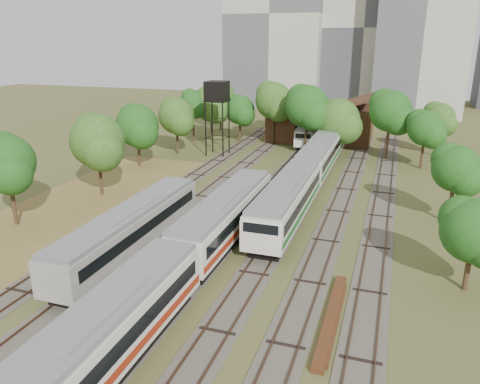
% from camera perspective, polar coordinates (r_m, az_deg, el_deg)
% --- Properties ---
extents(ground, '(240.00, 240.00, 0.00)m').
position_cam_1_polar(ground, '(26.35, -9.74, -19.45)').
color(ground, '#475123').
rests_on(ground, ground).
extents(dry_grass_patch, '(14.00, 60.00, 0.04)m').
position_cam_1_polar(dry_grass_patch, '(41.82, -26.78, -6.27)').
color(dry_grass_patch, brown).
rests_on(dry_grass_patch, ground).
extents(tracks, '(24.60, 80.00, 0.19)m').
position_cam_1_polar(tracks, '(47.29, 3.76, -1.46)').
color(tracks, '#4C473D').
rests_on(tracks, ground).
extents(railcar_red_set, '(3.08, 34.58, 3.81)m').
position_cam_1_polar(railcar_red_set, '(31.11, -7.41, -8.61)').
color(railcar_red_set, black).
rests_on(railcar_red_set, ground).
extents(railcar_green_set, '(3.20, 52.08, 3.97)m').
position_cam_1_polar(railcar_green_set, '(58.35, 9.64, 4.27)').
color(railcar_green_set, black).
rests_on(railcar_green_set, ground).
extents(railcar_rear, '(2.73, 16.08, 3.37)m').
position_cam_1_polar(railcar_rear, '(76.41, 8.86, 7.38)').
color(railcar_rear, black).
rests_on(railcar_rear, ground).
extents(old_grey_coach, '(2.97, 18.00, 3.67)m').
position_cam_1_polar(old_grey_coach, '(36.97, -13.17, -4.47)').
color(old_grey_coach, black).
rests_on(old_grey_coach, ground).
extents(water_tower, '(2.98, 2.98, 10.33)m').
position_cam_1_polar(water_tower, '(65.98, -2.83, 11.95)').
color(water_tower, black).
rests_on(water_tower, ground).
extents(rail_pile_near, '(0.67, 10.03, 0.33)m').
position_cam_1_polar(rail_pile_near, '(29.33, 11.04, -14.79)').
color(rail_pile_near, '#573018').
rests_on(rail_pile_near, ground).
extents(rail_pile_far, '(0.54, 8.63, 0.28)m').
position_cam_1_polar(rail_pile_far, '(29.12, 11.37, -15.14)').
color(rail_pile_far, '#573018').
rests_on(rail_pile_far, ground).
extents(maintenance_shed, '(16.45, 11.55, 7.58)m').
position_cam_1_polar(maintenance_shed, '(78.04, 9.89, 8.40)').
color(maintenance_shed, '#3D1D16').
rests_on(maintenance_shed, ground).
extents(tree_band_left, '(8.54, 73.48, 8.68)m').
position_cam_1_polar(tree_band_left, '(53.94, -16.22, 6.44)').
color(tree_band_left, '#382616').
rests_on(tree_band_left, ground).
extents(tree_band_far, '(39.00, 10.78, 9.81)m').
position_cam_1_polar(tree_band_far, '(69.70, 7.88, 9.92)').
color(tree_band_far, '#382616').
rests_on(tree_band_far, ground).
extents(tree_band_right, '(6.21, 35.74, 7.46)m').
position_cam_1_polar(tree_band_right, '(48.12, 23.66, 3.37)').
color(tree_band_right, '#382616').
rests_on(tree_band_right, ground).
extents(tower_left, '(22.00, 16.00, 42.00)m').
position_cam_1_polar(tower_left, '(116.72, 4.68, 20.73)').
color(tower_left, '#BBB6A4').
rests_on(tower_left, ground).
extents(tower_centre, '(20.00, 18.00, 36.00)m').
position_cam_1_polar(tower_centre, '(118.41, 15.23, 18.70)').
color(tower_centre, '#BAB7A9').
rests_on(tower_centre, ground).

